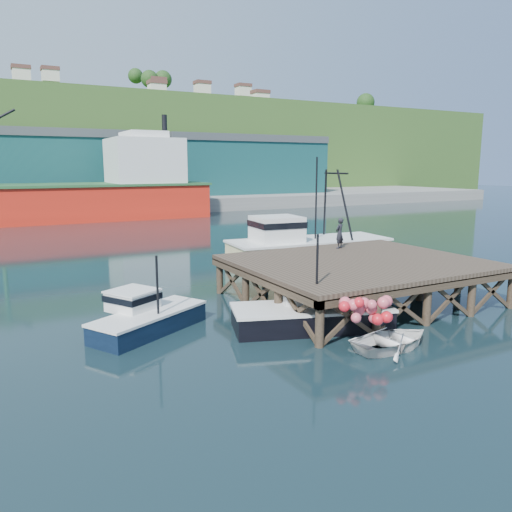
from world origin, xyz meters
TOP-DOWN VIEW (x-y plane):
  - ground at (0.00, 0.00)m, footprint 300.00×300.00m
  - wharf at (5.50, -0.19)m, footprint 12.00×10.00m
  - far_quay at (0.00, 70.00)m, footprint 160.00×40.00m
  - warehouse_mid at (0.00, 65.00)m, footprint 28.00×16.00m
  - warehouse_right at (30.00, 65.00)m, footprint 30.00×16.00m
  - cargo_ship at (-8.46, 48.00)m, footprint 55.50×10.00m
  - hillside at (0.00, 100.00)m, footprint 220.00×50.00m
  - boat_navy at (-5.59, 0.34)m, footprint 5.56×4.30m
  - boat_black at (0.89, -2.45)m, footprint 7.20×5.97m
  - trawler at (8.02, 8.55)m, footprint 11.50×4.98m
  - dinghy at (2.19, -6.18)m, footprint 3.65×2.72m
  - dockworker at (6.91, 3.45)m, footprint 0.77×0.66m

SIDE VIEW (x-z plane):
  - ground at x=0.00m, z-range 0.00..0.00m
  - dinghy at x=2.19m, z-range 0.00..0.72m
  - boat_navy at x=-5.59m, z-range -0.99..2.33m
  - boat_black at x=0.89m, z-range -1.32..2.86m
  - far_quay at x=0.00m, z-range 0.00..2.00m
  - trawler at x=8.02m, z-range -2.20..5.29m
  - wharf at x=5.50m, z-range 0.63..3.25m
  - dockworker at x=6.91m, z-range 2.12..3.91m
  - cargo_ship at x=-8.46m, z-range -3.56..10.19m
  - warehouse_mid at x=0.00m, z-range 2.00..11.00m
  - warehouse_right at x=30.00m, z-range 2.00..11.00m
  - hillside at x=0.00m, z-range 0.00..22.00m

